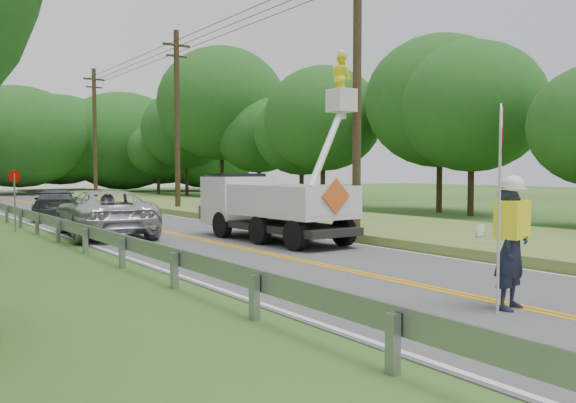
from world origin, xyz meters
TOP-DOWN VIEW (x-y plane):
  - ground at (0.00, 0.00)m, footprint 140.00×140.00m
  - road at (0.00, 14.00)m, footprint 7.20×96.00m
  - guardrail at (-4.02, 14.91)m, footprint 0.18×48.00m
  - utility_poles at (5.00, 17.02)m, footprint 1.60×43.30m
  - tall_grass_verge at (7.10, 14.00)m, footprint 7.00×96.00m
  - treeline_right at (15.22, 27.25)m, footprint 11.32×54.72m
  - treeline_horizon at (1.86, 56.19)m, footprint 55.67×13.96m
  - flagger at (-0.30, -0.88)m, footprint 1.21×0.66m
  - bucket_truck at (1.99, 10.13)m, footprint 4.02×6.36m
  - suv_silver at (-2.28, 14.02)m, footprint 3.33×6.09m
  - suv_darkgrey at (-1.92, 22.30)m, footprint 3.16×5.14m
  - stop_sign_permanent at (-4.56, 17.48)m, footprint 0.47×0.21m
  - yard_sign at (6.13, 4.62)m, footprint 0.46×0.15m

SIDE VIEW (x-z plane):
  - ground at x=0.00m, z-range 0.00..0.00m
  - road at x=0.00m, z-range 0.00..0.02m
  - tall_grass_verge at x=7.10m, z-range 0.00..0.30m
  - yard_sign at x=6.13m, z-range 0.15..0.83m
  - guardrail at x=-4.02m, z-range 0.17..0.94m
  - suv_darkgrey at x=-1.92m, z-range 0.02..1.41m
  - suv_silver at x=-2.28m, z-range 0.02..1.64m
  - flagger at x=-0.30m, z-range -0.47..2.88m
  - bucket_truck at x=1.99m, z-range -1.67..4.59m
  - stop_sign_permanent at x=-4.56m, z-range 0.36..2.70m
  - utility_poles at x=5.00m, z-range 0.27..10.27m
  - treeline_horizon at x=1.86m, z-range 0.18..10.82m
  - treeline_right at x=15.22m, z-range -0.17..12.28m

